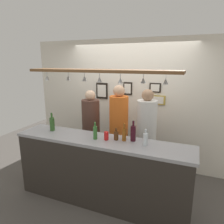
# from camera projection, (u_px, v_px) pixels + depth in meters

# --- Properties ---
(ground_plane) EXTENTS (8.00, 8.00, 0.00)m
(ground_plane) POSITION_uv_depth(u_px,v_px,m) (110.00, 188.00, 3.57)
(ground_plane) COLOR #4C4742
(back_wall) EXTENTS (4.40, 0.06, 2.60)m
(back_wall) POSITION_uv_depth(u_px,v_px,m) (130.00, 104.00, 4.25)
(back_wall) COLOR silver
(back_wall) RESTS_ON ground_plane
(bar_counter) EXTENTS (2.70, 0.55, 1.04)m
(bar_counter) POSITION_uv_depth(u_px,v_px,m) (96.00, 165.00, 2.95)
(bar_counter) COLOR #99999E
(bar_counter) RESTS_ON ground_plane
(overhead_glass_rack) EXTENTS (2.20, 0.36, 0.04)m
(overhead_glass_rack) POSITION_uv_depth(u_px,v_px,m) (101.00, 71.00, 2.82)
(overhead_glass_rack) COLOR brown
(hanging_wineglass_far_left) EXTENTS (0.07, 0.07, 0.13)m
(hanging_wineglass_far_left) POSITION_uv_depth(u_px,v_px,m) (47.00, 77.00, 3.13)
(hanging_wineglass_far_left) COLOR silver
(hanging_wineglass_far_left) RESTS_ON overhead_glass_rack
(hanging_wineglass_left) EXTENTS (0.07, 0.07, 0.13)m
(hanging_wineglass_left) POSITION_uv_depth(u_px,v_px,m) (68.00, 77.00, 3.12)
(hanging_wineglass_left) COLOR silver
(hanging_wineglass_left) RESTS_ON overhead_glass_rack
(hanging_wineglass_center_left) EXTENTS (0.07, 0.07, 0.13)m
(hanging_wineglass_center_left) POSITION_uv_depth(u_px,v_px,m) (84.00, 78.00, 2.98)
(hanging_wineglass_center_left) COLOR silver
(hanging_wineglass_center_left) RESTS_ON overhead_glass_rack
(hanging_wineglass_center) EXTENTS (0.07, 0.07, 0.13)m
(hanging_wineglass_center) POSITION_uv_depth(u_px,v_px,m) (99.00, 79.00, 2.82)
(hanging_wineglass_center) COLOR silver
(hanging_wineglass_center) RESTS_ON overhead_glass_rack
(hanging_wineglass_center_right) EXTENTS (0.07, 0.07, 0.13)m
(hanging_wineglass_center_right) POSITION_uv_depth(u_px,v_px,m) (120.00, 80.00, 2.68)
(hanging_wineglass_center_right) COLOR silver
(hanging_wineglass_center_right) RESTS_ON overhead_glass_rack
(hanging_wineglass_right) EXTENTS (0.07, 0.07, 0.13)m
(hanging_wineglass_right) POSITION_uv_depth(u_px,v_px,m) (143.00, 80.00, 2.69)
(hanging_wineglass_right) COLOR silver
(hanging_wineglass_right) RESTS_ON overhead_glass_rack
(hanging_wineglass_far_right) EXTENTS (0.07, 0.07, 0.13)m
(hanging_wineglass_far_right) POSITION_uv_depth(u_px,v_px,m) (166.00, 81.00, 2.56)
(hanging_wineglass_far_right) COLOR silver
(hanging_wineglass_far_right) RESTS_ON overhead_glass_rack
(person_left_brown_shirt) EXTENTS (0.34, 0.34, 1.64)m
(person_left_brown_shirt) POSITION_uv_depth(u_px,v_px,m) (91.00, 124.00, 3.93)
(person_left_brown_shirt) COLOR #2D334C
(person_left_brown_shirt) RESTS_ON ground_plane
(person_middle_orange_shirt) EXTENTS (0.34, 0.34, 1.76)m
(person_middle_orange_shirt) POSITION_uv_depth(u_px,v_px,m) (119.00, 123.00, 3.70)
(person_middle_orange_shirt) COLOR #2D334C
(person_middle_orange_shirt) RESTS_ON ground_plane
(person_right_white_patterned_shirt) EXTENTS (0.34, 0.34, 1.71)m
(person_right_white_patterned_shirt) POSITION_uv_depth(u_px,v_px,m) (146.00, 128.00, 3.52)
(person_right_white_patterned_shirt) COLOR #2D334C
(person_right_white_patterned_shirt) RESTS_ON ground_plane
(bottle_wine_dark_red) EXTENTS (0.08, 0.08, 0.30)m
(bottle_wine_dark_red) POSITION_uv_depth(u_px,v_px,m) (133.00, 133.00, 2.92)
(bottle_wine_dark_red) COLOR #380F19
(bottle_wine_dark_red) RESTS_ON bar_counter
(bottle_beer_green_import) EXTENTS (0.06, 0.06, 0.26)m
(bottle_beer_green_import) POSITION_uv_depth(u_px,v_px,m) (95.00, 132.00, 3.00)
(bottle_beer_green_import) COLOR #336B2D
(bottle_beer_green_import) RESTS_ON bar_counter
(bottle_champagne_green) EXTENTS (0.08, 0.08, 0.30)m
(bottle_champagne_green) POSITION_uv_depth(u_px,v_px,m) (52.00, 124.00, 3.37)
(bottle_champagne_green) COLOR #2D5623
(bottle_champagne_green) RESTS_ON bar_counter
(bottle_beer_amber_tall) EXTENTS (0.06, 0.06, 0.26)m
(bottle_beer_amber_tall) POSITION_uv_depth(u_px,v_px,m) (124.00, 134.00, 2.93)
(bottle_beer_amber_tall) COLOR brown
(bottle_beer_amber_tall) RESTS_ON bar_counter
(bottle_soda_clear) EXTENTS (0.06, 0.06, 0.23)m
(bottle_soda_clear) POSITION_uv_depth(u_px,v_px,m) (145.00, 139.00, 2.77)
(bottle_soda_clear) COLOR silver
(bottle_soda_clear) RESTS_ON bar_counter
(bottle_beer_brown_stubby) EXTENTS (0.07, 0.07, 0.18)m
(bottle_beer_brown_stubby) POSITION_uv_depth(u_px,v_px,m) (116.00, 135.00, 2.98)
(bottle_beer_brown_stubby) COLOR #512D14
(bottle_beer_brown_stubby) RESTS_ON bar_counter
(drink_can) EXTENTS (0.07, 0.07, 0.12)m
(drink_can) POSITION_uv_depth(u_px,v_px,m) (106.00, 136.00, 2.98)
(drink_can) COLOR red
(drink_can) RESTS_ON bar_counter
(picture_frame_upper_small) EXTENTS (0.22, 0.02, 0.18)m
(picture_frame_upper_small) POSITION_uv_depth(u_px,v_px,m) (155.00, 88.00, 3.94)
(picture_frame_upper_small) COLOR black
(picture_frame_upper_small) RESTS_ON back_wall
(picture_frame_crest) EXTENTS (0.18, 0.02, 0.26)m
(picture_frame_crest) POSITION_uv_depth(u_px,v_px,m) (128.00, 89.00, 4.15)
(picture_frame_crest) COLOR black
(picture_frame_crest) RESTS_ON back_wall
(picture_frame_lower_pair) EXTENTS (0.30, 0.02, 0.18)m
(picture_frame_lower_pair) POSITION_uv_depth(u_px,v_px,m) (158.00, 100.00, 3.97)
(picture_frame_lower_pair) COLOR #B29338
(picture_frame_lower_pair) RESTS_ON back_wall
(picture_frame_caricature) EXTENTS (0.26, 0.02, 0.34)m
(picture_frame_caricature) POSITION_uv_depth(u_px,v_px,m) (102.00, 91.00, 4.39)
(picture_frame_caricature) COLOR black
(picture_frame_caricature) RESTS_ON back_wall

